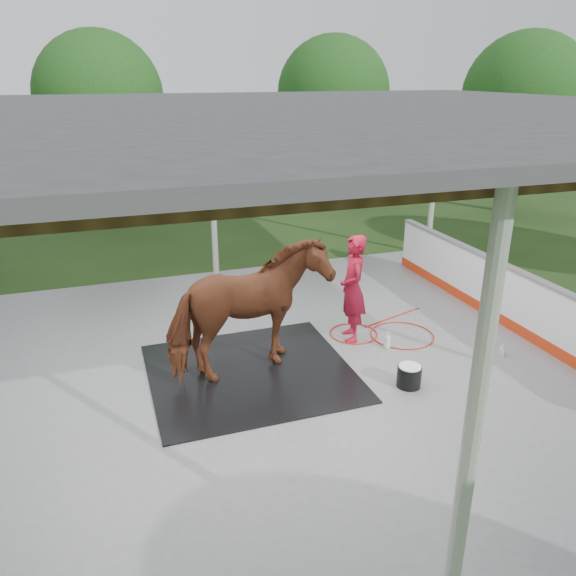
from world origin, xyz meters
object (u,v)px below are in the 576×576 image
object	(u,v)px
horse	(249,311)
dasher_board	(518,303)
wash_bucket	(409,376)
handler	(353,289)

from	to	relation	value
horse	dasher_board	bearing A→B (deg)	-104.54
wash_bucket	horse	bearing A→B (deg)	151.84
handler	wash_bucket	distance (m)	1.96
handler	horse	bearing A→B (deg)	-61.31
horse	handler	distance (m)	2.13
dasher_board	wash_bucket	distance (m)	3.11
handler	wash_bucket	size ratio (longest dim) A/B	5.17
dasher_board	wash_bucket	world-z (taller)	dasher_board
dasher_board	handler	world-z (taller)	handler
dasher_board	horse	bearing A→B (deg)	179.50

